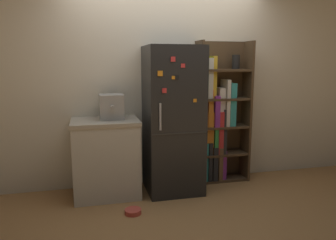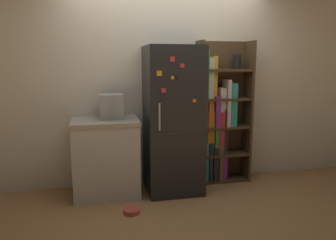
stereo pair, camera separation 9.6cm
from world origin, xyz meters
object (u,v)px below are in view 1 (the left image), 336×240
at_px(bookshelf, 217,119).
at_px(pet_bowl, 133,211).
at_px(refrigerator, 173,120).
at_px(espresso_machine, 112,107).

bearing_deg(bookshelf, pet_bowl, -148.45).
bearing_deg(refrigerator, pet_bowl, -135.99).
relative_size(refrigerator, bookshelf, 0.96).
bearing_deg(pet_bowl, bookshelf, 31.55).
bearing_deg(refrigerator, espresso_machine, 174.03).
bearing_deg(espresso_machine, refrigerator, -5.97).
height_order(refrigerator, bookshelf, bookshelf).
distance_m(refrigerator, pet_bowl, 1.17).
xyz_separation_m(refrigerator, bookshelf, (0.65, 0.20, -0.05)).
relative_size(refrigerator, espresso_machine, 5.40).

